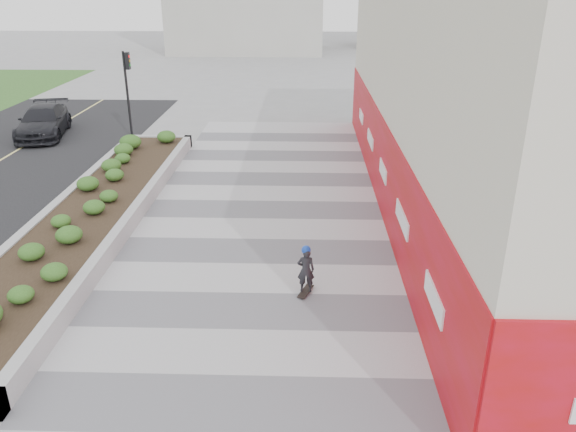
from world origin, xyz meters
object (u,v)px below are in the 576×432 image
traffic_signal_near (128,82)px  car_dark (43,121)px  skateboarder (306,270)px  planter (93,210)px

traffic_signal_near → car_dark: (-4.59, 0.26, -2.02)m
traffic_signal_near → skateboarder: (8.64, -14.86, -2.08)m
skateboarder → car_dark: (-13.23, 15.12, 0.06)m
planter → skateboarder: 8.18m
traffic_signal_near → skateboarder: bearing=-59.8°
planter → car_dark: car_dark is taller
skateboarder → car_dark: car_dark is taller
planter → skateboarder: (6.92, -4.36, 0.26)m
skateboarder → planter: bearing=168.2°
traffic_signal_near → skateboarder: 17.31m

